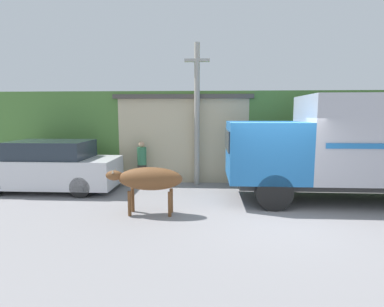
{
  "coord_description": "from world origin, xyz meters",
  "views": [
    {
      "loc": [
        -1.75,
        -7.52,
        2.61
      ],
      "look_at": [
        -2.23,
        0.75,
        1.52
      ],
      "focal_mm": 28.0,
      "sensor_mm": 36.0,
      "label": 1
    }
  ],
  "objects_px": {
    "parked_suv": "(49,167)",
    "utility_pole": "(197,112)",
    "pedestrian_on_hill": "(142,161)",
    "cargo_truck": "(362,144)",
    "brown_cow": "(149,179)"
  },
  "relations": [
    {
      "from": "cargo_truck",
      "to": "parked_suv",
      "type": "distance_m",
      "value": 9.98
    },
    {
      "from": "pedestrian_on_hill",
      "to": "cargo_truck",
      "type": "bearing_deg",
      "value": 178.96
    },
    {
      "from": "brown_cow",
      "to": "parked_suv",
      "type": "height_order",
      "value": "parked_suv"
    },
    {
      "from": "pedestrian_on_hill",
      "to": "parked_suv",
      "type": "bearing_deg",
      "value": 33.34
    },
    {
      "from": "parked_suv",
      "to": "utility_pole",
      "type": "bearing_deg",
      "value": 17.34
    },
    {
      "from": "brown_cow",
      "to": "parked_suv",
      "type": "relative_size",
      "value": 0.43
    },
    {
      "from": "cargo_truck",
      "to": "utility_pole",
      "type": "distance_m",
      "value": 5.37
    },
    {
      "from": "parked_suv",
      "to": "utility_pole",
      "type": "relative_size",
      "value": 0.91
    },
    {
      "from": "cargo_truck",
      "to": "brown_cow",
      "type": "distance_m",
      "value": 6.26
    },
    {
      "from": "brown_cow",
      "to": "pedestrian_on_hill",
      "type": "bearing_deg",
      "value": 114.33
    },
    {
      "from": "pedestrian_on_hill",
      "to": "utility_pole",
      "type": "bearing_deg",
      "value": -162.76
    },
    {
      "from": "parked_suv",
      "to": "pedestrian_on_hill",
      "type": "bearing_deg",
      "value": 23.65
    },
    {
      "from": "parked_suv",
      "to": "utility_pole",
      "type": "height_order",
      "value": "utility_pole"
    },
    {
      "from": "parked_suv",
      "to": "pedestrian_on_hill",
      "type": "xyz_separation_m",
      "value": [
        2.96,
        1.07,
        0.06
      ]
    },
    {
      "from": "brown_cow",
      "to": "utility_pole",
      "type": "distance_m",
      "value": 3.99
    }
  ]
}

